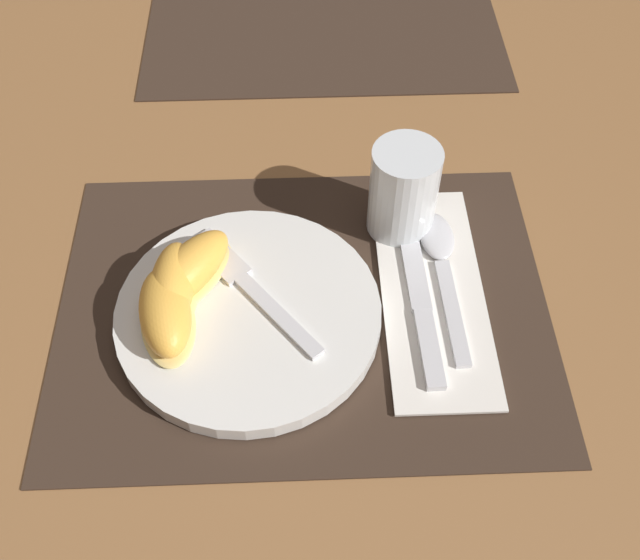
{
  "coord_description": "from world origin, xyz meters",
  "views": [
    {
      "loc": [
        -0.0,
        -0.4,
        0.57
      ],
      "look_at": [
        0.01,
        0.01,
        0.02
      ],
      "focal_mm": 42.0,
      "sensor_mm": 36.0,
      "label": 1
    }
  ],
  "objects_px": {
    "citrus_wedge_1": "(174,290)",
    "spoon": "(442,255)",
    "fork": "(247,283)",
    "plate": "(250,314)",
    "juice_glass": "(404,195)",
    "citrus_wedge_2": "(167,314)",
    "knife": "(421,298)",
    "citrus_wedge_0": "(188,273)"
  },
  "relations": [
    {
      "from": "spoon",
      "to": "citrus_wedge_2",
      "type": "relative_size",
      "value": 1.71
    },
    {
      "from": "citrus_wedge_1",
      "to": "citrus_wedge_2",
      "type": "xyz_separation_m",
      "value": [
        -0.0,
        -0.03,
        -0.0
      ]
    },
    {
      "from": "fork",
      "to": "citrus_wedge_0",
      "type": "xyz_separation_m",
      "value": [
        -0.05,
        0.0,
        0.01
      ]
    },
    {
      "from": "citrus_wedge_1",
      "to": "citrus_wedge_0",
      "type": "bearing_deg",
      "value": 60.57
    },
    {
      "from": "plate",
      "to": "fork",
      "type": "distance_m",
      "value": 0.03
    },
    {
      "from": "plate",
      "to": "citrus_wedge_1",
      "type": "xyz_separation_m",
      "value": [
        -0.07,
        0.01,
        0.03
      ]
    },
    {
      "from": "citrus_wedge_1",
      "to": "fork",
      "type": "bearing_deg",
      "value": 14.96
    },
    {
      "from": "spoon",
      "to": "juice_glass",
      "type": "bearing_deg",
      "value": 125.97
    },
    {
      "from": "plate",
      "to": "knife",
      "type": "relative_size",
      "value": 1.18
    },
    {
      "from": "citrus_wedge_0",
      "to": "citrus_wedge_1",
      "type": "height_order",
      "value": "citrus_wedge_1"
    },
    {
      "from": "juice_glass",
      "to": "citrus_wedge_0",
      "type": "height_order",
      "value": "juice_glass"
    },
    {
      "from": "juice_glass",
      "to": "citrus_wedge_2",
      "type": "xyz_separation_m",
      "value": [
        -0.22,
        -0.12,
        -0.01
      ]
    },
    {
      "from": "plate",
      "to": "citrus_wedge_1",
      "type": "height_order",
      "value": "citrus_wedge_1"
    },
    {
      "from": "citrus_wedge_1",
      "to": "spoon",
      "type": "bearing_deg",
      "value": 11.65
    },
    {
      "from": "juice_glass",
      "to": "citrus_wedge_0",
      "type": "bearing_deg",
      "value": -158.75
    },
    {
      "from": "fork",
      "to": "citrus_wedge_1",
      "type": "bearing_deg",
      "value": -165.04
    },
    {
      "from": "plate",
      "to": "juice_glass",
      "type": "distance_m",
      "value": 0.19
    },
    {
      "from": "knife",
      "to": "plate",
      "type": "bearing_deg",
      "value": -174.96
    },
    {
      "from": "fork",
      "to": "citrus_wedge_1",
      "type": "relative_size",
      "value": 1.52
    },
    {
      "from": "citrus_wedge_1",
      "to": "citrus_wedge_2",
      "type": "relative_size",
      "value": 0.96
    },
    {
      "from": "citrus_wedge_0",
      "to": "citrus_wedge_1",
      "type": "xyz_separation_m",
      "value": [
        -0.01,
        -0.02,
        0.0
      ]
    },
    {
      "from": "knife",
      "to": "citrus_wedge_1",
      "type": "distance_m",
      "value": 0.22
    },
    {
      "from": "knife",
      "to": "citrus_wedge_0",
      "type": "distance_m",
      "value": 0.21
    },
    {
      "from": "citrus_wedge_1",
      "to": "citrus_wedge_2",
      "type": "bearing_deg",
      "value": -98.79
    },
    {
      "from": "juice_glass",
      "to": "citrus_wedge_2",
      "type": "relative_size",
      "value": 0.93
    },
    {
      "from": "spoon",
      "to": "fork",
      "type": "bearing_deg",
      "value": -169.49
    },
    {
      "from": "plate",
      "to": "spoon",
      "type": "xyz_separation_m",
      "value": [
        0.18,
        0.06,
        -0.0
      ]
    },
    {
      "from": "knife",
      "to": "fork",
      "type": "distance_m",
      "value": 0.16
    },
    {
      "from": "juice_glass",
      "to": "spoon",
      "type": "xyz_separation_m",
      "value": [
        0.03,
        -0.05,
        -0.03
      ]
    },
    {
      "from": "spoon",
      "to": "fork",
      "type": "distance_m",
      "value": 0.19
    },
    {
      "from": "juice_glass",
      "to": "fork",
      "type": "xyz_separation_m",
      "value": [
        -0.15,
        -0.08,
        -0.02
      ]
    },
    {
      "from": "knife",
      "to": "citrus_wedge_0",
      "type": "xyz_separation_m",
      "value": [
        -0.21,
        0.02,
        0.03
      ]
    },
    {
      "from": "plate",
      "to": "juice_glass",
      "type": "xyz_separation_m",
      "value": [
        0.15,
        0.11,
        0.03
      ]
    },
    {
      "from": "knife",
      "to": "citrus_wedge_0",
      "type": "height_order",
      "value": "citrus_wedge_0"
    },
    {
      "from": "knife",
      "to": "citrus_wedge_0",
      "type": "relative_size",
      "value": 1.74
    },
    {
      "from": "juice_glass",
      "to": "citrus_wedge_2",
      "type": "bearing_deg",
      "value": -150.38
    },
    {
      "from": "juice_glass",
      "to": "citrus_wedge_0",
      "type": "distance_m",
      "value": 0.22
    },
    {
      "from": "juice_glass",
      "to": "spoon",
      "type": "relative_size",
      "value": 0.54
    },
    {
      "from": "fork",
      "to": "knife",
      "type": "bearing_deg",
      "value": -4.95
    },
    {
      "from": "fork",
      "to": "citrus_wedge_2",
      "type": "distance_m",
      "value": 0.08
    },
    {
      "from": "citrus_wedge_2",
      "to": "citrus_wedge_0",
      "type": "bearing_deg",
      "value": 71.45
    },
    {
      "from": "spoon",
      "to": "plate",
      "type": "bearing_deg",
      "value": -161.24
    }
  ]
}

